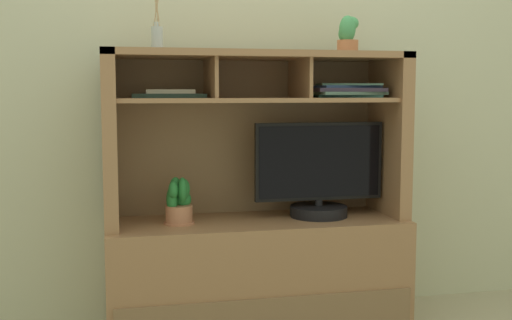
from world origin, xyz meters
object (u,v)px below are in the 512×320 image
(magazine_stack_left, at_px, (169,94))
(potted_succulent, at_px, (348,36))
(potted_orchid, at_px, (179,202))
(magazine_stack_centre, at_px, (346,91))
(media_console, at_px, (256,246))
(diffuser_bottle, at_px, (157,37))
(tv_monitor, at_px, (319,178))

(magazine_stack_left, relative_size, potted_succulent, 1.89)
(potted_orchid, distance_m, magazine_stack_centre, 0.93)
(media_console, distance_m, magazine_stack_centre, 0.84)
(diffuser_bottle, bearing_deg, potted_orchid, -2.60)
(potted_orchid, height_order, magazine_stack_centre, magazine_stack_centre)
(magazine_stack_centre, bearing_deg, diffuser_bottle, -179.04)
(magazine_stack_left, xyz_separation_m, magazine_stack_centre, (0.82, -0.06, 0.02))
(magazine_stack_left, height_order, diffuser_bottle, diffuser_bottle)
(tv_monitor, relative_size, magazine_stack_centre, 1.78)
(media_console, xyz_separation_m, diffuser_bottle, (-0.45, -0.03, 0.96))
(tv_monitor, height_order, potted_orchid, tv_monitor)
(media_console, xyz_separation_m, potted_orchid, (-0.36, -0.04, 0.23))
(media_console, distance_m, potted_orchid, 0.43)
(potted_succulent, bearing_deg, potted_orchid, -176.67)
(media_console, height_order, diffuser_bottle, diffuser_bottle)
(magazine_stack_centre, bearing_deg, potted_succulent, 61.11)
(tv_monitor, height_order, magazine_stack_centre, magazine_stack_centre)
(tv_monitor, xyz_separation_m, diffuser_bottle, (-0.75, -0.02, 0.64))
(diffuser_bottle, bearing_deg, potted_succulent, 2.78)
(tv_monitor, height_order, potted_succulent, potted_succulent)
(potted_orchid, xyz_separation_m, diffuser_bottle, (-0.08, 0.00, 0.73))
(potted_orchid, relative_size, diffuser_bottle, 0.80)
(tv_monitor, bearing_deg, diffuser_bottle, -178.75)
(media_console, distance_m, magazine_stack_left, 0.81)
(magazine_stack_left, bearing_deg, potted_succulent, -1.86)
(potted_orchid, distance_m, diffuser_bottle, 0.73)
(media_console, bearing_deg, diffuser_bottle, -175.64)
(diffuser_bottle, distance_m, potted_succulent, 0.89)
(magazine_stack_centre, xyz_separation_m, potted_succulent, (0.02, 0.03, 0.25))
(media_console, xyz_separation_m, potted_succulent, (0.44, 0.01, 0.98))
(media_console, height_order, potted_succulent, potted_succulent)
(magazine_stack_centre, distance_m, potted_succulent, 0.26)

